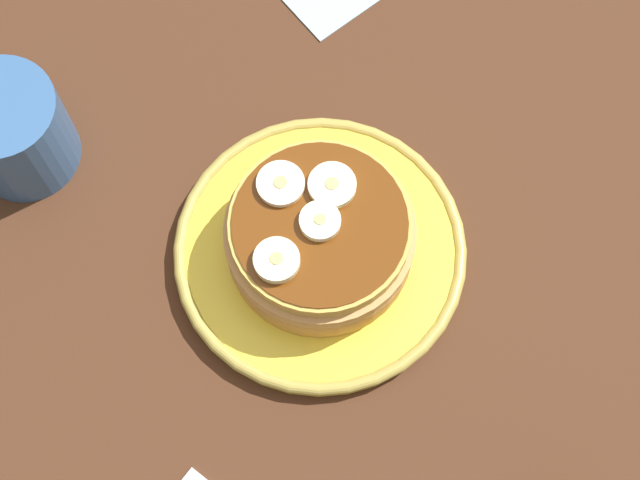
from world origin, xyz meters
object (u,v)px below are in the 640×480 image
at_px(banana_slice_3, 283,182).
at_px(banana_slice_0, 318,223).
at_px(plate, 320,251).
at_px(pancake_stack, 321,238).
at_px(banana_slice_2, 273,257).
at_px(coffee_mug, 10,127).
at_px(banana_slice_1, 332,186).

bearing_deg(banana_slice_3, banana_slice_0, 173.90).
bearing_deg(plate, pancake_stack, 154.04).
distance_m(plate, pancake_stack, 0.03).
bearing_deg(plate, banana_slice_0, 77.88).
height_order(pancake_stack, banana_slice_0, banana_slice_0).
distance_m(banana_slice_2, banana_slice_3, 0.06).
distance_m(banana_slice_0, banana_slice_2, 0.04).
height_order(pancake_stack, coffee_mug, coffee_mug).
xyz_separation_m(pancake_stack, banana_slice_0, (0.00, 0.00, 0.03)).
relative_size(banana_slice_0, banana_slice_3, 0.85).
bearing_deg(banana_slice_1, banana_slice_2, 98.33).
distance_m(banana_slice_0, coffee_mug, 0.26).
distance_m(pancake_stack, banana_slice_1, 0.04).
bearing_deg(banana_slice_3, pancake_stack, 175.60).
xyz_separation_m(banana_slice_1, coffee_mug, (0.22, 0.14, -0.03)).
bearing_deg(coffee_mug, banana_slice_0, -155.37).
distance_m(banana_slice_3, coffee_mug, 0.23).
relative_size(banana_slice_1, banana_slice_2, 1.07).
height_order(banana_slice_3, coffee_mug, coffee_mug).
distance_m(plate, banana_slice_0, 0.07).
relative_size(plate, coffee_mug, 1.89).
bearing_deg(banana_slice_1, banana_slice_0, 116.11).
bearing_deg(banana_slice_2, pancake_stack, -96.74).
bearing_deg(banana_slice_1, banana_slice_3, 40.35).
bearing_deg(banana_slice_0, plate, -102.12).
xyz_separation_m(banana_slice_0, coffee_mug, (0.24, 0.11, -0.03)).
relative_size(banana_slice_2, coffee_mug, 0.28).
distance_m(pancake_stack, banana_slice_3, 0.05).
relative_size(banana_slice_1, banana_slice_3, 1.00).
height_order(banana_slice_0, banana_slice_2, banana_slice_2).
xyz_separation_m(pancake_stack, coffee_mug, (0.24, 0.11, 0.00)).
relative_size(banana_slice_3, coffee_mug, 0.30).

